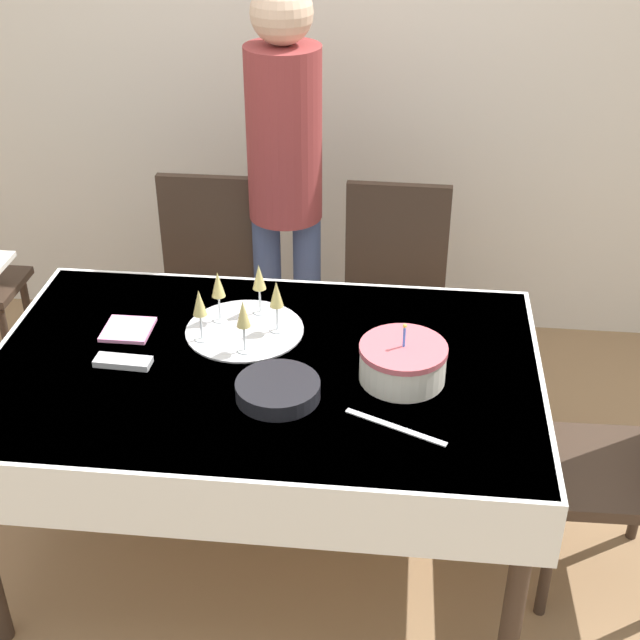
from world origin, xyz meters
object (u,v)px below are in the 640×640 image
birthday_cake (403,362)px  plate_stack_main (278,390)px  champagne_tray (242,313)px  person_standing (285,166)px  dining_chair_far_left (208,288)px  dining_chair_far_right (393,298)px

birthday_cake → plate_stack_main: birthday_cake is taller
champagne_tray → plate_stack_main: 0.38m
plate_stack_main → person_standing: person_standing is taller
plate_stack_main → birthday_cake: bearing=20.2°
birthday_cake → champagne_tray: bearing=157.7°
dining_chair_far_left → birthday_cake: (0.78, -0.88, 0.29)m
dining_chair_far_right → plate_stack_main: (-0.30, -1.01, 0.26)m
champagne_tray → birthday_cake: bearing=-22.3°
dining_chair_far_left → champagne_tray: 0.79m
dining_chair_far_left → plate_stack_main: 1.13m
plate_stack_main → dining_chair_far_right: bearing=73.5°
dining_chair_far_right → birthday_cake: size_ratio=3.75×
dining_chair_far_right → person_standing: person_standing is taller
birthday_cake → plate_stack_main: bearing=-159.8°
dining_chair_far_left → plate_stack_main: bearing=-66.6°
champagne_tray → person_standing: size_ratio=0.22×
dining_chair_far_left → dining_chair_far_right: bearing=-0.0°
champagne_tray → person_standing: 0.78m
plate_stack_main → dining_chair_far_left: bearing=113.4°
person_standing → dining_chair_far_left: bearing=-164.6°
dining_chair_far_left → birthday_cake: bearing=-48.4°
dining_chair_far_right → birthday_cake: dining_chair_far_right is taller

